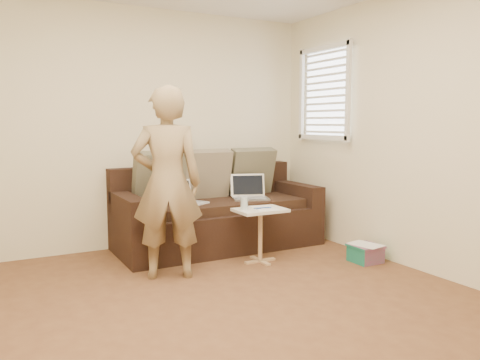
# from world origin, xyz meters

# --- Properties ---
(floor) EXTENTS (4.50, 4.50, 0.00)m
(floor) POSITION_xyz_m (0.00, 0.00, 0.00)
(floor) COLOR brown
(floor) RESTS_ON ground
(wall_back) EXTENTS (4.00, 0.00, 4.00)m
(wall_back) POSITION_xyz_m (0.00, 2.25, 1.30)
(wall_back) COLOR beige
(wall_back) RESTS_ON ground
(wall_right) EXTENTS (0.00, 4.50, 4.50)m
(wall_right) POSITION_xyz_m (2.00, 0.00, 1.30)
(wall_right) COLOR beige
(wall_right) RESTS_ON ground
(window_blinds) EXTENTS (0.12, 0.88, 1.08)m
(window_blinds) POSITION_xyz_m (1.95, 1.50, 1.70)
(window_blinds) COLOR white
(window_blinds) RESTS_ON wall_right
(sofa) EXTENTS (2.20, 0.95, 0.85)m
(sofa) POSITION_xyz_m (0.73, 1.77, 0.42)
(sofa) COLOR black
(sofa) RESTS_ON ground
(pillow_left) EXTENTS (0.55, 0.29, 0.57)m
(pillow_left) POSITION_xyz_m (0.13, 1.97, 0.79)
(pillow_left) COLOR brown
(pillow_left) RESTS_ON sofa
(pillow_mid) EXTENTS (0.55, 0.27, 0.57)m
(pillow_mid) POSITION_xyz_m (0.68, 1.97, 0.79)
(pillow_mid) COLOR #7A7057
(pillow_mid) RESTS_ON sofa
(pillow_right) EXTENTS (0.55, 0.28, 0.57)m
(pillow_right) POSITION_xyz_m (1.28, 2.01, 0.79)
(pillow_right) COLOR brown
(pillow_right) RESTS_ON sofa
(laptop_silver) EXTENTS (0.46, 0.40, 0.26)m
(laptop_silver) POSITION_xyz_m (1.08, 1.67, 0.52)
(laptop_silver) COLOR #B7BABC
(laptop_silver) RESTS_ON sofa
(laptop_white) EXTENTS (0.43, 0.39, 0.25)m
(laptop_white) POSITION_xyz_m (0.36, 1.67, 0.52)
(laptop_white) COLOR white
(laptop_white) RESTS_ON sofa
(person) EXTENTS (0.72, 0.60, 1.69)m
(person) POSITION_xyz_m (-0.11, 1.05, 0.84)
(person) COLOR olive
(person) RESTS_ON ground
(side_table) EXTENTS (0.48, 0.34, 0.53)m
(side_table) POSITION_xyz_m (0.84, 1.05, 0.27)
(side_table) COLOR silver
(side_table) RESTS_ON ground
(drinking_glass) EXTENTS (0.07, 0.07, 0.12)m
(drinking_glass) POSITION_xyz_m (0.68, 1.10, 0.59)
(drinking_glass) COLOR silver
(drinking_glass) RESTS_ON side_table
(scissors) EXTENTS (0.18, 0.10, 0.02)m
(scissors) POSITION_xyz_m (0.85, 1.04, 0.54)
(scissors) COLOR silver
(scissors) RESTS_ON side_table
(paper_on_table) EXTENTS (0.25, 0.33, 0.00)m
(paper_on_table) POSITION_xyz_m (0.88, 1.06, 0.53)
(paper_on_table) COLOR white
(paper_on_table) RESTS_ON side_table
(striped_box) EXTENTS (0.28, 0.28, 0.18)m
(striped_box) POSITION_xyz_m (1.75, 0.56, 0.09)
(striped_box) COLOR #D21F7B
(striped_box) RESTS_ON ground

